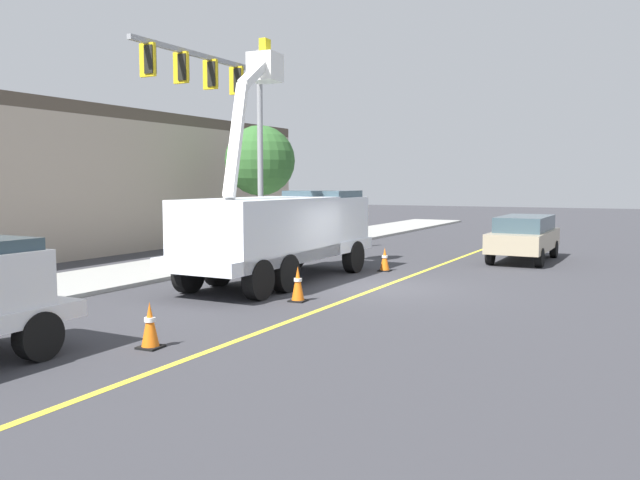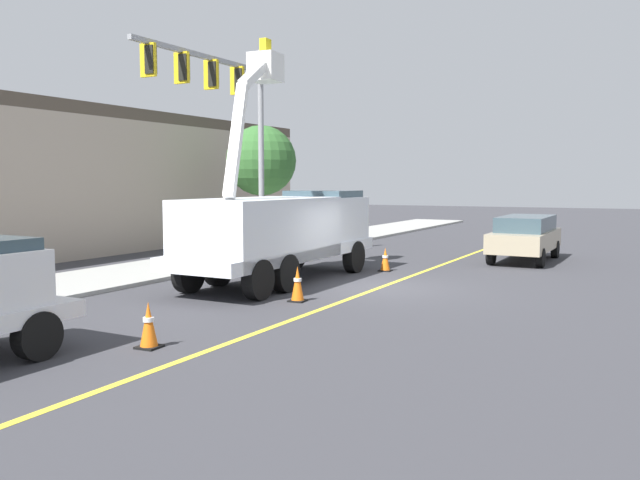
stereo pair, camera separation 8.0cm
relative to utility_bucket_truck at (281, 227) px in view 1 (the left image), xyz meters
name	(u,v)px [view 1 (the left image)]	position (x,y,z in m)	size (l,w,h in m)	color
ground	(380,288)	(0.03, -3.13, -1.63)	(120.00, 120.00, 0.00)	#38383D
sidewalk_far_side	(163,268)	(0.58, 4.82, -1.57)	(60.00, 3.60, 0.12)	#9E9E99
lane_centre_stripe	(380,287)	(0.03, -3.13, -1.62)	(50.00, 0.16, 0.01)	yellow
utility_bucket_truck	(281,227)	(0.00, 0.00, 0.00)	(8.35, 3.28, 7.54)	white
passing_minivan	(524,235)	(8.12, -6.09, -0.65)	(4.92, 2.23, 1.69)	tan
traffic_cone_mid_front	(150,325)	(-8.01, -1.51, -1.21)	(0.40, 0.40, 0.85)	black
traffic_cone_mid_rear	(298,284)	(-2.83, -1.94, -1.19)	(0.40, 0.40, 0.89)	black
traffic_cone_trailing	(385,260)	(3.30, -2.18, -1.24)	(0.40, 0.40, 0.79)	black
traffic_signal_mast	(224,103)	(2.67, 3.65, 4.14)	(7.00, 0.89, 8.01)	gray
commercial_building_backdrop	(66,181)	(4.15, 12.72, 1.39)	(26.54, 8.82, 6.03)	#A89989
street_tree_right	(260,161)	(8.57, 5.52, 2.28)	(3.17, 3.17, 5.51)	brown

